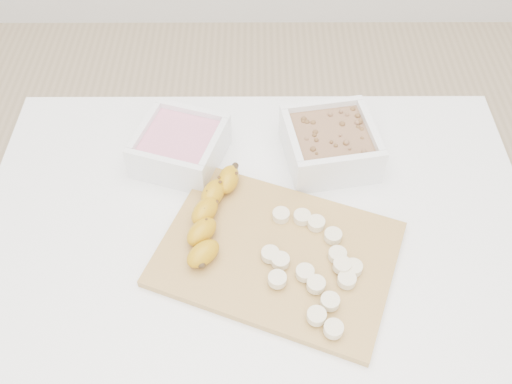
{
  "coord_description": "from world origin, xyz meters",
  "views": [
    {
      "loc": [
        -0.0,
        -0.6,
        1.57
      ],
      "look_at": [
        0.0,
        0.03,
        0.81
      ],
      "focal_mm": 40.0,
      "sensor_mm": 36.0,
      "label": 1
    }
  ],
  "objects_px": {
    "table": "(256,256)",
    "cutting_board": "(277,254)",
    "bowl_yogurt": "(180,146)",
    "banana": "(211,216)",
    "bowl_granola": "(330,143)"
  },
  "relations": [
    {
      "from": "bowl_granola",
      "to": "banana",
      "type": "bearing_deg",
      "value": -142.25
    },
    {
      "from": "cutting_board",
      "to": "banana",
      "type": "distance_m",
      "value": 0.13
    },
    {
      "from": "bowl_yogurt",
      "to": "banana",
      "type": "relative_size",
      "value": 0.89
    },
    {
      "from": "banana",
      "to": "table",
      "type": "bearing_deg",
      "value": 26.28
    },
    {
      "from": "bowl_yogurt",
      "to": "table",
      "type": "bearing_deg",
      "value": -48.68
    },
    {
      "from": "table",
      "to": "banana",
      "type": "height_order",
      "value": "banana"
    },
    {
      "from": "cutting_board",
      "to": "banana",
      "type": "relative_size",
      "value": 1.78
    },
    {
      "from": "table",
      "to": "bowl_granola",
      "type": "distance_m",
      "value": 0.26
    },
    {
      "from": "bowl_yogurt",
      "to": "banana",
      "type": "height_order",
      "value": "bowl_yogurt"
    },
    {
      "from": "table",
      "to": "bowl_yogurt",
      "type": "bearing_deg",
      "value": 131.32
    },
    {
      "from": "table",
      "to": "cutting_board",
      "type": "height_order",
      "value": "cutting_board"
    },
    {
      "from": "cutting_board",
      "to": "bowl_yogurt",
      "type": "bearing_deg",
      "value": 128.4
    },
    {
      "from": "bowl_yogurt",
      "to": "cutting_board",
      "type": "distance_m",
      "value": 0.29
    },
    {
      "from": "bowl_yogurt",
      "to": "cutting_board",
      "type": "bearing_deg",
      "value": -51.6
    },
    {
      "from": "bowl_yogurt",
      "to": "bowl_granola",
      "type": "relative_size",
      "value": 1.01
    }
  ]
}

